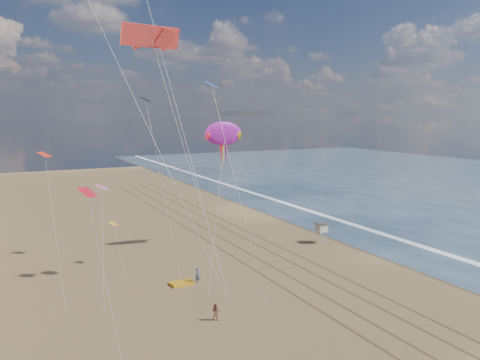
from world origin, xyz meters
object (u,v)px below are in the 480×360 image
object	(u,v)px
kite_flyer_a	(198,276)
kite_flyer_b	(216,312)
show_kite	(223,134)
lifeguard_stand	(321,228)
grounded_kite	(182,283)

from	to	relation	value
kite_flyer_a	kite_flyer_b	world-z (taller)	kite_flyer_a
show_kite	kite_flyer_b	distance (m)	26.67
lifeguard_stand	grounded_kite	size ratio (longest dim) A/B	1.20
lifeguard_stand	kite_flyer_b	bearing A→B (deg)	-145.20
show_kite	kite_flyer_b	world-z (taller)	show_kite
grounded_kite	kite_flyer_b	distance (m)	9.45
lifeguard_stand	grounded_kite	distance (m)	23.24
lifeguard_stand	kite_flyer_a	world-z (taller)	lifeguard_stand
lifeguard_stand	kite_flyer_b	distance (m)	27.53
show_kite	kite_flyer_a	distance (m)	19.85
grounded_kite	kite_flyer_a	xyz separation A→B (m)	(1.57, -0.55, 0.73)
lifeguard_stand	grounded_kite	world-z (taller)	lifeguard_stand
grounded_kite	show_kite	xyz separation A→B (m)	(9.79, 10.84, 14.75)
grounded_kite	show_kite	world-z (taller)	show_kite
grounded_kite	show_kite	distance (m)	20.76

